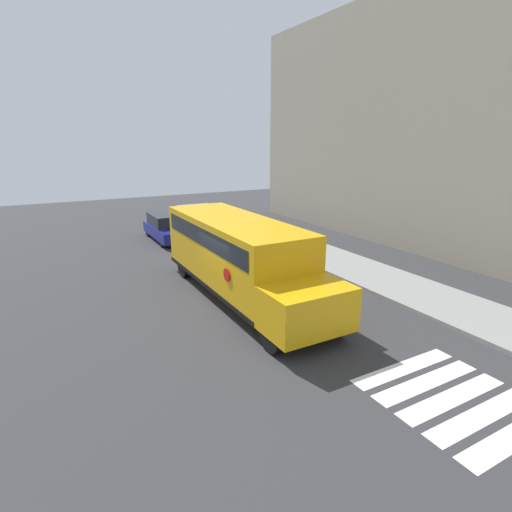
# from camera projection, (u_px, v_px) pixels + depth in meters

# --- Properties ---
(ground_plane) EXTENTS (60.00, 60.00, 0.00)m
(ground_plane) POSITION_uv_depth(u_px,v_px,m) (234.00, 304.00, 14.26)
(ground_plane) COLOR #333335
(sidewalk_strip) EXTENTS (44.00, 3.00, 0.15)m
(sidewalk_strip) POSITION_uv_depth(u_px,v_px,m) (369.00, 274.00, 17.26)
(sidewalk_strip) COLOR gray
(sidewalk_strip) RESTS_ON ground
(building_backdrop) EXTENTS (32.00, 4.00, 12.98)m
(building_backdrop) POSITION_uv_depth(u_px,v_px,m) (484.00, 121.00, 18.49)
(building_backdrop) COLOR #9E937F
(building_backdrop) RESTS_ON ground
(crosswalk_stripes) EXTENTS (3.30, 3.20, 0.01)m
(crosswalk_stripes) POSITION_uv_depth(u_px,v_px,m) (452.00, 398.00, 9.08)
(crosswalk_stripes) COLOR white
(crosswalk_stripes) RESTS_ON ground
(school_bus) EXTENTS (9.37, 2.57, 2.87)m
(school_bus) POSITION_uv_depth(u_px,v_px,m) (238.00, 253.00, 14.66)
(school_bus) COLOR #EAA80F
(school_bus) RESTS_ON ground
(parked_car) EXTENTS (4.47, 1.72, 1.50)m
(parked_car) POSITION_uv_depth(u_px,v_px,m) (167.00, 227.00, 23.40)
(parked_car) COLOR navy
(parked_car) RESTS_ON ground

